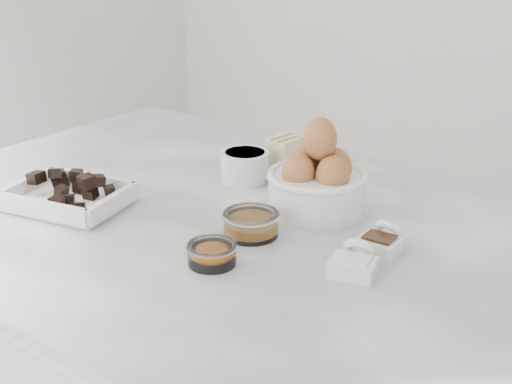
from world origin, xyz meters
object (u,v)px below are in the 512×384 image
honey_bowl (251,223)px  salt_spoon (354,262)px  sugar_ramekin (245,165)px  zest_bowl (212,253)px  egg_bowl (317,181)px  butter_plate (290,161)px  vanilla_spoon (381,241)px  chocolate_dish (68,194)px

honey_bowl → salt_spoon: (0.18, -0.01, -0.00)m
sugar_ramekin → zest_bowl: 0.33m
egg_bowl → salt_spoon: egg_bowl is taller
butter_plate → honey_bowl: size_ratio=2.10×
sugar_ramekin → honey_bowl: bearing=-49.0°
honey_bowl → salt_spoon: 0.18m
egg_bowl → zest_bowl: bearing=-91.9°
egg_bowl → zest_bowl: egg_bowl is taller
honey_bowl → vanilla_spoon: size_ratio=1.19×
egg_bowl → zest_bowl: size_ratio=2.29×
chocolate_dish → zest_bowl: (0.32, -0.01, -0.01)m
butter_plate → honey_bowl: (0.11, -0.26, -0.00)m
butter_plate → zest_bowl: butter_plate is taller
zest_bowl → vanilla_spoon: (0.16, 0.18, -0.00)m
salt_spoon → chocolate_dish: bearing=-169.5°
honey_bowl → salt_spoon: salt_spoon is taller
butter_plate → egg_bowl: bearing=-40.9°
vanilla_spoon → salt_spoon: salt_spoon is taller
honey_bowl → zest_bowl: bearing=-81.6°
butter_plate → honey_bowl: butter_plate is taller
sugar_ramekin → butter_plate: bearing=63.4°
butter_plate → egg_bowl: egg_bowl is taller
butter_plate → salt_spoon: size_ratio=2.11×
sugar_ramekin → egg_bowl: egg_bowl is taller
butter_plate → vanilla_spoon: size_ratio=2.49×
vanilla_spoon → sugar_ramekin: bearing=162.9°
butter_plate → chocolate_dish: bearing=-118.3°
sugar_ramekin → salt_spoon: 0.38m
chocolate_dish → vanilla_spoon: 0.51m
sugar_ramekin → vanilla_spoon: bearing=-17.1°
chocolate_dish → sugar_ramekin: bearing=61.2°
egg_bowl → vanilla_spoon: (0.15, -0.07, -0.04)m
vanilla_spoon → honey_bowl: bearing=-157.1°
salt_spoon → honey_bowl: bearing=177.8°
chocolate_dish → butter_plate: butter_plate is taller
vanilla_spoon → egg_bowl: bearing=157.1°
chocolate_dish → honey_bowl: (0.30, 0.10, -0.00)m
butter_plate → sugar_ramekin: bearing=-116.6°
butter_plate → sugar_ramekin: size_ratio=2.05×
honey_bowl → vanilla_spoon: 0.19m
butter_plate → zest_bowl: (0.13, -0.37, -0.00)m
chocolate_dish → butter_plate: (0.19, 0.36, -0.00)m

